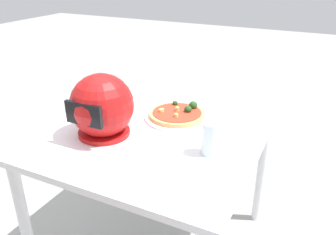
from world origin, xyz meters
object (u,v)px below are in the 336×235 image
Objects in this scene: dining_table at (159,141)px; motorcycle_helmet at (102,107)px; pizza at (178,113)px; drinking_glass at (210,138)px.

motorcycle_helmet is (0.17, 0.19, 0.22)m from dining_table.
dining_table is 0.16m from pizza.
pizza is (-0.05, -0.10, 0.11)m from dining_table.
pizza is 0.38m from motorcycle_helmet.
drinking_glass is at bearing 135.20° from pizza.
drinking_glass is at bearing 154.38° from dining_table.
pizza is at bearing -115.96° from dining_table.
motorcycle_helmet reaches higher than pizza.
dining_table is 4.11× the size of pizza.
pizza is 0.98× the size of motorcycle_helmet.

